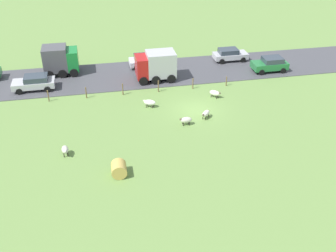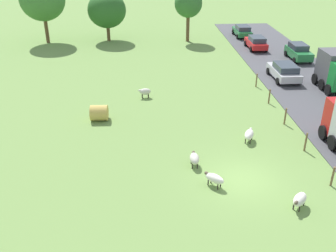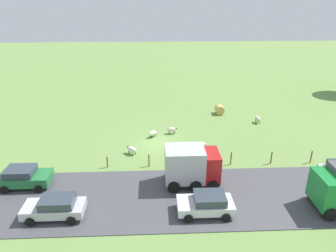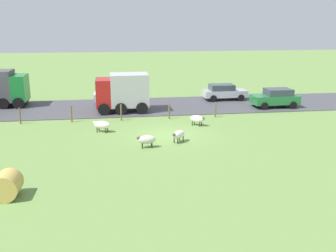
% 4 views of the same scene
% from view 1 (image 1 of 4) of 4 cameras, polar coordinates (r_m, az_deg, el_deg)
% --- Properties ---
extents(ground_plane, '(160.00, 160.00, 0.00)m').
position_cam_1_polar(ground_plane, '(38.79, 4.01, 2.29)').
color(ground_plane, '#6B8E47').
extents(road_strip, '(8.00, 80.00, 0.06)m').
position_cam_1_polar(road_strip, '(47.12, 1.04, 7.86)').
color(road_strip, '#47474C').
rests_on(road_strip, ground_plane).
extents(sheep_0, '(1.00, 1.31, 0.80)m').
position_cam_1_polar(sheep_0, '(39.03, -2.65, 3.39)').
color(sheep_0, white).
rests_on(sheep_0, ground_plane).
extents(sheep_1, '(1.16, 1.13, 0.76)m').
position_cam_1_polar(sheep_1, '(37.25, 5.43, 1.80)').
color(sheep_1, silver).
rests_on(sheep_1, ground_plane).
extents(sheep_2, '(1.15, 1.19, 0.78)m').
position_cam_1_polar(sheep_2, '(41.13, 6.74, 4.71)').
color(sheep_2, silver).
rests_on(sheep_2, ground_plane).
extents(sheep_3, '(0.56, 1.15, 0.78)m').
position_cam_1_polar(sheep_3, '(36.07, 2.59, 0.86)').
color(sheep_3, beige).
rests_on(sheep_3, ground_plane).
extents(sheep_4, '(1.07, 0.63, 0.82)m').
position_cam_1_polar(sheep_4, '(33.04, -14.54, -3.30)').
color(sheep_4, beige).
rests_on(sheep_4, ground_plane).
extents(hay_bale_0, '(1.28, 1.19, 1.15)m').
position_cam_1_polar(hay_bale_0, '(30.12, -7.04, -6.11)').
color(hay_bale_0, tan).
rests_on(hay_bale_0, ground_plane).
extents(fence_post_0, '(0.12, 0.12, 1.08)m').
position_cam_1_polar(fence_post_0, '(43.83, 8.36, 6.37)').
color(fence_post_0, brown).
rests_on(fence_post_0, ground_plane).
extents(fence_post_1, '(0.12, 0.12, 1.21)m').
position_cam_1_polar(fence_post_1, '(42.76, 3.58, 6.10)').
color(fence_post_1, brown).
rests_on(fence_post_1, ground_plane).
extents(fence_post_2, '(0.12, 0.12, 1.27)m').
position_cam_1_polar(fence_post_2, '(42.02, -1.39, 5.72)').
color(fence_post_2, brown).
rests_on(fence_post_2, ground_plane).
extents(fence_post_3, '(0.12, 0.12, 1.27)m').
position_cam_1_polar(fence_post_3, '(41.61, -6.50, 5.25)').
color(fence_post_3, brown).
rests_on(fence_post_3, ground_plane).
extents(fence_post_4, '(0.12, 0.12, 1.23)m').
position_cam_1_polar(fence_post_4, '(41.55, -11.66, 4.71)').
color(fence_post_4, brown).
rests_on(fence_post_4, ground_plane).
extents(fence_post_5, '(0.12, 0.12, 1.22)m').
position_cam_1_polar(fence_post_5, '(41.82, -16.79, 4.16)').
color(fence_post_5, brown).
rests_on(fence_post_5, ground_plane).
extents(truck_0, '(2.80, 4.32, 3.17)m').
position_cam_1_polar(truck_0, '(44.31, -1.74, 8.72)').
color(truck_0, '#B21919').
rests_on(truck_0, road_strip).
extents(truck_1, '(2.89, 3.85, 3.22)m').
position_cam_1_polar(truck_1, '(47.44, -15.19, 9.20)').
color(truck_1, '#197F33').
rests_on(truck_1, road_strip).
extents(car_2, '(2.07, 4.17, 1.51)m').
position_cam_1_polar(car_2, '(50.44, 8.84, 10.11)').
color(car_2, '#B7B7BC').
rests_on(car_2, road_strip).
extents(car_3, '(2.21, 4.03, 1.63)m').
position_cam_1_polar(car_3, '(48.35, 14.43, 8.61)').
color(car_3, '#237238').
rests_on(car_3, road_strip).
extents(car_5, '(2.20, 4.38, 1.54)m').
position_cam_1_polar(car_5, '(44.65, -18.61, 5.96)').
color(car_5, '#B7B7BC').
rests_on(car_5, road_strip).
extents(car_6, '(2.20, 3.95, 1.51)m').
position_cam_1_polar(car_6, '(48.09, -3.29, 9.37)').
color(car_6, silver).
rests_on(car_6, road_strip).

